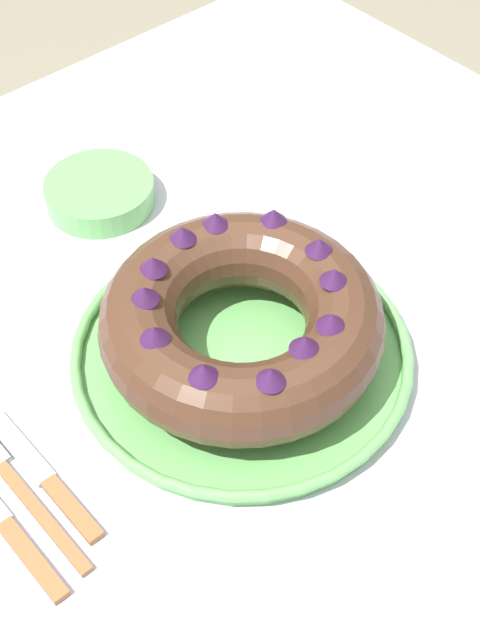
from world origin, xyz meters
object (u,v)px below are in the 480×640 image
object	(u,v)px
serving_dish	(240,353)
fork	(17,485)
side_bowl	(100,193)
serving_knife	(6,526)
bundt_cake	(240,319)
cake_knife	(50,483)

from	to	relation	value
serving_dish	fork	size ratio (longest dim) A/B	1.77
serving_dish	side_bowl	size ratio (longest dim) A/B	2.66
serving_dish	serving_knife	size ratio (longest dim) A/B	1.67
serving_dish	fork	distance (m)	0.26
serving_dish	serving_knife	world-z (taller)	serving_dish
fork	bundt_cake	bearing A→B (deg)	-2.04
cake_knife	side_bowl	world-z (taller)	side_bowl
serving_knife	cake_knife	distance (m)	0.06
serving_dish	bundt_cake	bearing A→B (deg)	24.74
serving_dish	cake_knife	distance (m)	0.24
bundt_cake	cake_knife	bearing A→B (deg)	178.86
bundt_cake	fork	xyz separation A→B (m)	(-0.26, 0.02, -0.06)
serving_knife	bundt_cake	bearing A→B (deg)	6.36
side_bowl	serving_dish	bearing A→B (deg)	-96.74
serving_dish	bundt_cake	size ratio (longest dim) A/B	1.24
fork	cake_knife	bearing A→B (deg)	-34.01
fork	cake_knife	world-z (taller)	cake_knife
serving_dish	bundt_cake	xyz separation A→B (m)	(0.00, 0.00, 0.05)
bundt_cake	serving_knife	distance (m)	0.30
serving_knife	cake_knife	xyz separation A→B (m)	(0.05, 0.01, -0.00)
serving_knife	side_bowl	size ratio (longest dim) A/B	1.59
fork	side_bowl	size ratio (longest dim) A/B	1.50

